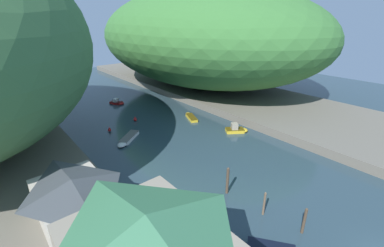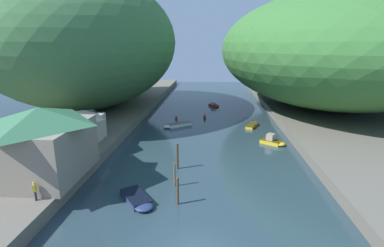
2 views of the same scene
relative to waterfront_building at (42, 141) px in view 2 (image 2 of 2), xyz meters
The scene contains 19 objects.
water_surface 27.12m from the waterfront_building, 53.97° to the left, with size 130.00×130.00×0.00m, color #283D47.
left_bank 23.30m from the waterfront_building, 109.70° to the left, with size 22.00×120.00×1.31m.
right_bank 44.85m from the waterfront_building, 28.88° to the left, with size 22.00×120.00×1.31m.
hillside_left 36.27m from the waterfront_building, 104.59° to the left, with size 35.07×49.09×25.94m.
hillside_right 56.61m from the waterfront_building, 44.20° to the left, with size 43.94×61.51×22.80m.
waterfront_building is the anchor object (origin of this frame).
boathouse_shed 9.69m from the waterfront_building, 96.72° to the left, with size 5.60×8.67×4.43m.
boat_red_skiff 29.86m from the waterfront_building, 30.96° to the left, with size 3.83×3.35×1.47m.
boat_far_right_bank 11.16m from the waterfront_building, 13.56° to the right, with size 4.11×4.75×0.56m.
boat_white_cruiser 26.14m from the waterfront_building, 66.61° to the left, with size 5.15×4.43×0.55m.
boat_open_rowboat 34.48m from the waterfront_building, 46.37° to the left, with size 2.88×4.71×0.51m.
boat_far_upstream 44.78m from the waterfront_building, 67.78° to the left, with size 2.67×3.42×1.10m.
mooring_post_nearest 14.17m from the waterfront_building, ahead, with size 0.25×0.25×2.65m.
mooring_post_second 13.35m from the waterfront_building, ahead, with size 0.21×0.21×2.54m.
mooring_post_middle 14.12m from the waterfront_building, 23.87° to the left, with size 0.30×0.30×3.14m.
channel_buoy_near 33.83m from the waterfront_building, 63.42° to the left, with size 0.60×0.60×0.90m.
channel_buoy_far 30.57m from the waterfront_building, 71.46° to the left, with size 0.53×0.53×0.79m.
person_on_quay 5.76m from the waterfront_building, 69.33° to the right, with size 0.33×0.43×1.69m.
person_by_boathouse 3.18m from the waterfront_building, 35.09° to the right, with size 0.32×0.43×1.69m.
Camera 2 is at (0.83, -18.06, 14.11)m, focal length 28.00 mm.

